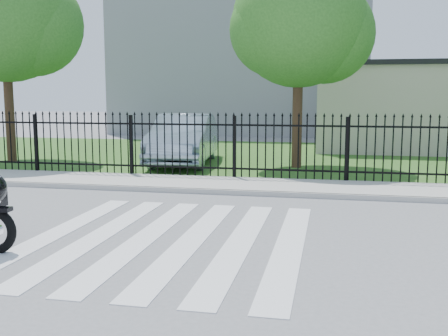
# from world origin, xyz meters

# --- Properties ---
(ground) EXTENTS (120.00, 120.00, 0.00)m
(ground) POSITION_xyz_m (0.00, 0.00, 0.00)
(ground) COLOR slate
(ground) RESTS_ON ground
(crosswalk) EXTENTS (5.00, 5.50, 0.01)m
(crosswalk) POSITION_xyz_m (0.00, 0.00, 0.01)
(crosswalk) COLOR silver
(crosswalk) RESTS_ON ground
(sidewalk) EXTENTS (40.00, 2.00, 0.12)m
(sidewalk) POSITION_xyz_m (0.00, 5.00, 0.06)
(sidewalk) COLOR #ADAAA3
(sidewalk) RESTS_ON ground
(curb) EXTENTS (40.00, 0.12, 0.12)m
(curb) POSITION_xyz_m (0.00, 4.00, 0.06)
(curb) COLOR #ADAAA3
(curb) RESTS_ON ground
(grass_strip) EXTENTS (40.00, 12.00, 0.02)m
(grass_strip) POSITION_xyz_m (0.00, 12.00, 0.01)
(grass_strip) COLOR #2B511B
(grass_strip) RESTS_ON ground
(iron_fence) EXTENTS (26.00, 0.04, 1.80)m
(iron_fence) POSITION_xyz_m (0.00, 6.00, 0.90)
(iron_fence) COLOR black
(iron_fence) RESTS_ON ground
(tree_left) EXTENTS (4.80, 4.80, 7.58)m
(tree_left) POSITION_xyz_m (-8.50, 8.50, 5.17)
(tree_left) COLOR #382316
(tree_left) RESTS_ON ground
(tree_mid) EXTENTS (4.20, 4.20, 6.78)m
(tree_mid) POSITION_xyz_m (1.50, 9.00, 4.67)
(tree_mid) COLOR #382316
(tree_mid) RESTS_ON ground
(building_low) EXTENTS (10.00, 6.00, 3.50)m
(building_low) POSITION_xyz_m (7.00, 16.00, 1.75)
(building_low) COLOR beige
(building_low) RESTS_ON ground
(building_low_roof) EXTENTS (10.20, 6.20, 0.20)m
(building_low_roof) POSITION_xyz_m (7.00, 16.00, 3.60)
(building_low_roof) COLOR black
(building_low_roof) RESTS_ON building_low
(building_tall) EXTENTS (15.00, 10.00, 12.00)m
(building_tall) POSITION_xyz_m (-3.00, 26.00, 6.00)
(building_tall) COLOR gray
(building_tall) RESTS_ON ground
(parked_car) EXTENTS (2.36, 5.30, 1.69)m
(parked_car) POSITION_xyz_m (-2.34, 9.09, 0.87)
(parked_car) COLOR #94A9BA
(parked_car) RESTS_ON grass_strip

